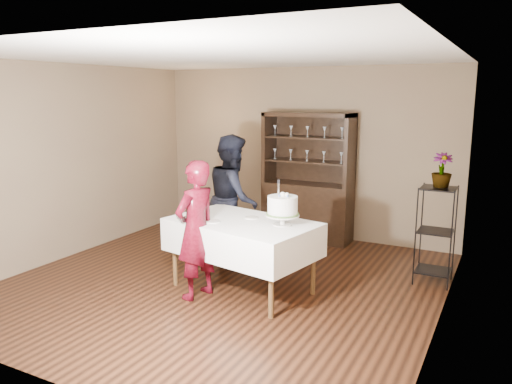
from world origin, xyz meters
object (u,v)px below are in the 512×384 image
at_px(man, 233,198).
at_px(potted_plant, 442,170).
at_px(china_hutch, 308,198).
at_px(plant_etagere, 436,231).
at_px(woman, 196,230).
at_px(cake, 283,207).
at_px(cake_table, 242,237).

bearing_deg(man, potted_plant, -111.04).
bearing_deg(china_hutch, man, -111.19).
height_order(plant_etagere, woman, woman).
bearing_deg(cake, woman, -151.43).
bearing_deg(cake, potted_plant, 40.43).
xyz_separation_m(plant_etagere, woman, (-2.33, -1.70, 0.14)).
relative_size(woman, potted_plant, 3.82).
bearing_deg(plant_etagere, china_hutch, 153.17).
relative_size(plant_etagere, cake, 2.31).
height_order(woman, man, man).
distance_m(cake_table, potted_plant, 2.50).
bearing_deg(china_hutch, plant_etagere, -26.83).
bearing_deg(cake_table, plant_etagere, 33.10).
height_order(china_hutch, cake, china_hutch).
height_order(cake_table, man, man).
bearing_deg(plant_etagere, woman, -143.84).
height_order(china_hutch, potted_plant, china_hutch).
bearing_deg(man, plant_etagere, -111.72).
height_order(plant_etagere, potted_plant, potted_plant).
xyz_separation_m(cake_table, man, (-0.66, 0.93, 0.23)).
bearing_deg(china_hutch, cake, -75.26).
distance_m(woman, man, 1.38).
height_order(man, cake, man).
height_order(woman, potted_plant, potted_plant).
bearing_deg(cake_table, man, 125.17).
height_order(cake_table, potted_plant, potted_plant).
xyz_separation_m(woman, man, (-0.30, 1.35, 0.09)).
xyz_separation_m(cake_table, potted_plant, (1.98, 1.32, 0.75)).
xyz_separation_m(china_hutch, cake_table, (0.11, -2.34, -0.02)).
height_order(china_hutch, cake_table, china_hutch).
distance_m(china_hutch, cake_table, 2.34).
bearing_deg(china_hutch, woman, -95.15).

